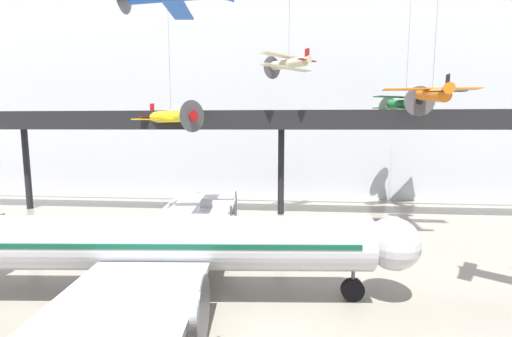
{
  "coord_description": "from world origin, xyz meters",
  "views": [
    {
      "loc": [
        0.52,
        -13.73,
        9.78
      ],
      "look_at": [
        -1.46,
        8.84,
        7.03
      ],
      "focal_mm": 24.0,
      "sensor_mm": 36.0,
      "label": 1
    }
  ],
  "objects_px": {
    "airliner_silver_main": "(144,244)",
    "suspended_plane_green_biplane": "(405,104)",
    "suspended_plane_yellow_lowwing": "(171,117)",
    "suspended_plane_orange_highwing": "(432,94)",
    "suspended_plane_cream_biplane": "(288,63)"
  },
  "relations": [
    {
      "from": "airliner_silver_main",
      "to": "suspended_plane_green_biplane",
      "type": "height_order",
      "value": "suspended_plane_green_biplane"
    },
    {
      "from": "suspended_plane_yellow_lowwing",
      "to": "suspended_plane_orange_highwing",
      "type": "xyz_separation_m",
      "value": [
        24.0,
        -3.68,
        1.72
      ]
    },
    {
      "from": "airliner_silver_main",
      "to": "suspended_plane_yellow_lowwing",
      "type": "xyz_separation_m",
      "value": [
        -3.88,
        16.47,
        7.56
      ]
    },
    {
      "from": "suspended_plane_cream_biplane",
      "to": "suspended_plane_orange_highwing",
      "type": "bearing_deg",
      "value": -158.35
    },
    {
      "from": "suspended_plane_cream_biplane",
      "to": "suspended_plane_yellow_lowwing",
      "type": "bearing_deg",
      "value": 50.49
    },
    {
      "from": "suspended_plane_green_biplane",
      "to": "suspended_plane_orange_highwing",
      "type": "relative_size",
      "value": 1.0
    },
    {
      "from": "suspended_plane_yellow_lowwing",
      "to": "suspended_plane_cream_biplane",
      "type": "xyz_separation_m",
      "value": [
        11.87,
        1.33,
        5.34
      ]
    },
    {
      "from": "airliner_silver_main",
      "to": "suspended_plane_green_biplane",
      "type": "bearing_deg",
      "value": 42.38
    },
    {
      "from": "airliner_silver_main",
      "to": "suspended_plane_cream_biplane",
      "type": "distance_m",
      "value": 23.39
    },
    {
      "from": "airliner_silver_main",
      "to": "suspended_plane_orange_highwing",
      "type": "bearing_deg",
      "value": 28.14
    },
    {
      "from": "airliner_silver_main",
      "to": "suspended_plane_cream_biplane",
      "type": "bearing_deg",
      "value": 61.51
    },
    {
      "from": "suspended_plane_green_biplane",
      "to": "suspended_plane_orange_highwing",
      "type": "distance_m",
      "value": 9.68
    },
    {
      "from": "airliner_silver_main",
      "to": "suspended_plane_green_biplane",
      "type": "xyz_separation_m",
      "value": [
        21.13,
        22.41,
        9.06
      ]
    },
    {
      "from": "suspended_plane_orange_highwing",
      "to": "airliner_silver_main",
      "type": "bearing_deg",
      "value": 123.64
    },
    {
      "from": "suspended_plane_yellow_lowwing",
      "to": "suspended_plane_orange_highwing",
      "type": "relative_size",
      "value": 1.11
    }
  ]
}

